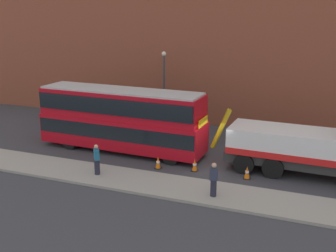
% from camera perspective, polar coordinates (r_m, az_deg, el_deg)
% --- Properties ---
extents(ground_plane, '(120.00, 120.00, 0.00)m').
position_cam_1_polar(ground_plane, '(25.06, 6.38, -5.17)').
color(ground_plane, '#38383D').
extents(near_kerb, '(60.00, 2.80, 0.15)m').
position_cam_1_polar(near_kerb, '(21.30, 3.38, -8.77)').
color(near_kerb, gray).
rests_on(near_kerb, ground_plane).
extents(building_facade, '(60.00, 1.50, 16.00)m').
position_cam_1_polar(building_facade, '(32.07, 11.12, 13.98)').
color(building_facade, brown).
rests_on(building_facade, ground_plane).
extents(recovery_tow_truck, '(10.18, 2.92, 3.67)m').
position_cam_1_polar(recovery_tow_truck, '(23.87, 20.01, -2.65)').
color(recovery_tow_truck, '#2D2D2D').
rests_on(recovery_tow_truck, ground_plane).
extents(double_decker_bus, '(11.11, 2.90, 4.06)m').
position_cam_1_polar(double_decker_bus, '(26.68, -6.47, 1.17)').
color(double_decker_bus, '#B70C19').
rests_on(double_decker_bus, ground_plane).
extents(pedestrian_onlooker, '(0.45, 0.47, 1.71)m').
position_cam_1_polar(pedestrian_onlooker, '(23.03, -9.76, -4.61)').
color(pedestrian_onlooker, '#232333').
rests_on(pedestrian_onlooker, near_kerb).
extents(pedestrian_bystander, '(0.45, 0.36, 1.71)m').
position_cam_1_polar(pedestrian_bystander, '(20.25, 6.29, -7.38)').
color(pedestrian_bystander, '#232333').
rests_on(pedestrian_bystander, near_kerb).
extents(traffic_cone_near_bus, '(0.36, 0.36, 0.72)m').
position_cam_1_polar(traffic_cone_near_bus, '(24.08, -1.38, -5.08)').
color(traffic_cone_near_bus, orange).
rests_on(traffic_cone_near_bus, ground_plane).
extents(traffic_cone_midway, '(0.36, 0.36, 0.72)m').
position_cam_1_polar(traffic_cone_midway, '(23.76, 3.69, -5.41)').
color(traffic_cone_midway, orange).
rests_on(traffic_cone_midway, ground_plane).
extents(traffic_cone_near_truck, '(0.36, 0.36, 0.72)m').
position_cam_1_polar(traffic_cone_near_truck, '(23.08, 10.80, -6.33)').
color(traffic_cone_near_truck, orange).
rests_on(traffic_cone_near_truck, ground_plane).
extents(street_lamp, '(0.36, 0.36, 5.83)m').
position_cam_1_polar(street_lamp, '(32.07, -0.55, 6.00)').
color(street_lamp, '#38383D').
rests_on(street_lamp, ground_plane).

